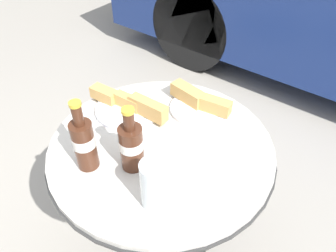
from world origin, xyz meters
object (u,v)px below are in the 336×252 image
(bistro_table, at_px, (162,179))
(cola_bottle_right, at_px, (84,142))
(cola_bottle_left, at_px, (131,145))
(drinking_glass, at_px, (155,186))
(lunch_plate_near, at_px, (199,103))
(lunch_plate_far, at_px, (129,105))

(bistro_table, height_order, cola_bottle_right, cola_bottle_right)
(bistro_table, xyz_separation_m, cola_bottle_left, (-0.01, -0.12, 0.26))
(cola_bottle_right, bearing_deg, cola_bottle_left, 36.42)
(drinking_glass, relative_size, lunch_plate_near, 0.60)
(cola_bottle_left, xyz_separation_m, cola_bottle_right, (-0.11, -0.08, 0.01))
(cola_bottle_left, distance_m, lunch_plate_far, 0.27)
(lunch_plate_far, bearing_deg, lunch_plate_near, 40.51)
(cola_bottle_left, bearing_deg, lunch_plate_far, 134.86)
(drinking_glass, distance_m, lunch_plate_near, 0.43)
(drinking_glass, distance_m, lunch_plate_far, 0.40)
(cola_bottle_left, xyz_separation_m, lunch_plate_near, (0.00, 0.34, -0.06))
(cola_bottle_left, xyz_separation_m, lunch_plate_far, (-0.18, 0.18, -0.06))
(cola_bottle_left, height_order, lunch_plate_near, cola_bottle_left)
(bistro_table, relative_size, lunch_plate_far, 2.40)
(lunch_plate_far, bearing_deg, drinking_glass, -37.78)
(cola_bottle_left, bearing_deg, drinking_glass, -24.71)
(bistro_table, xyz_separation_m, lunch_plate_near, (-0.01, 0.22, 0.20))
(drinking_glass, bearing_deg, cola_bottle_right, -176.08)
(bistro_table, relative_size, lunch_plate_near, 3.09)
(bistro_table, bearing_deg, lunch_plate_far, 161.69)
(lunch_plate_near, bearing_deg, cola_bottle_left, -90.40)
(cola_bottle_left, bearing_deg, lunch_plate_near, 89.60)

